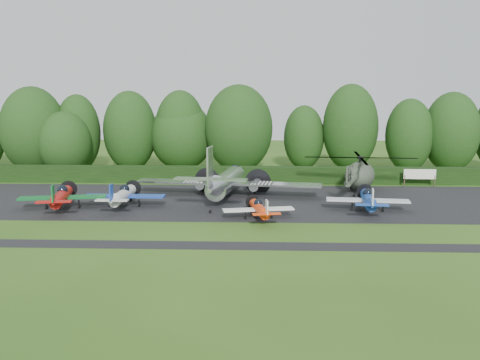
{
  "coord_description": "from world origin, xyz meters",
  "views": [
    {
      "loc": [
        6.39,
        -42.84,
        10.83
      ],
      "look_at": [
        4.42,
        7.94,
        2.5
      ],
      "focal_mm": 40.0,
      "sensor_mm": 36.0,
      "label": 1
    }
  ],
  "objects_px": {
    "light_plane_orange": "(259,209)",
    "light_plane_blue": "(368,199)",
    "light_plane_red": "(62,196)",
    "sign_board": "(420,175)",
    "light_plane_white": "(123,195)",
    "transport_plane": "(226,182)",
    "helicopter": "(360,173)"
  },
  "relations": [
    {
      "from": "light_plane_red",
      "to": "light_plane_white",
      "type": "height_order",
      "value": "light_plane_red"
    },
    {
      "from": "light_plane_white",
      "to": "light_plane_orange",
      "type": "distance_m",
      "value": 13.65
    },
    {
      "from": "light_plane_orange",
      "to": "helicopter",
      "type": "relative_size",
      "value": 0.46
    },
    {
      "from": "transport_plane",
      "to": "light_plane_blue",
      "type": "relative_size",
      "value": 2.48
    },
    {
      "from": "sign_board",
      "to": "light_plane_orange",
      "type": "bearing_deg",
      "value": -138.96
    },
    {
      "from": "helicopter",
      "to": "sign_board",
      "type": "height_order",
      "value": "helicopter"
    },
    {
      "from": "transport_plane",
      "to": "light_plane_blue",
      "type": "bearing_deg",
      "value": -31.71
    },
    {
      "from": "transport_plane",
      "to": "light_plane_blue",
      "type": "xyz_separation_m",
      "value": [
        13.39,
        -5.98,
        -0.55
      ]
    },
    {
      "from": "light_plane_orange",
      "to": "light_plane_blue",
      "type": "bearing_deg",
      "value": 30.16
    },
    {
      "from": "transport_plane",
      "to": "light_plane_orange",
      "type": "relative_size",
      "value": 3.02
    },
    {
      "from": "light_plane_orange",
      "to": "light_plane_blue",
      "type": "relative_size",
      "value": 0.82
    },
    {
      "from": "light_plane_blue",
      "to": "sign_board",
      "type": "height_order",
      "value": "light_plane_blue"
    },
    {
      "from": "transport_plane",
      "to": "light_plane_red",
      "type": "bearing_deg",
      "value": -165.66
    },
    {
      "from": "transport_plane",
      "to": "helicopter",
      "type": "bearing_deg",
      "value": 8.72
    },
    {
      "from": "transport_plane",
      "to": "light_plane_red",
      "type": "height_order",
      "value": "transport_plane"
    },
    {
      "from": "light_plane_orange",
      "to": "light_plane_white",
      "type": "bearing_deg",
      "value": 172.91
    },
    {
      "from": "light_plane_white",
      "to": "sign_board",
      "type": "bearing_deg",
      "value": 21.46
    },
    {
      "from": "light_plane_white",
      "to": "light_plane_blue",
      "type": "height_order",
      "value": "light_plane_white"
    },
    {
      "from": "light_plane_blue",
      "to": "helicopter",
      "type": "relative_size",
      "value": 0.56
    },
    {
      "from": "transport_plane",
      "to": "sign_board",
      "type": "height_order",
      "value": "transport_plane"
    },
    {
      "from": "light_plane_red",
      "to": "light_plane_orange",
      "type": "height_order",
      "value": "light_plane_red"
    },
    {
      "from": "sign_board",
      "to": "light_plane_red",
      "type": "bearing_deg",
      "value": -161.14
    },
    {
      "from": "light_plane_red",
      "to": "light_plane_white",
      "type": "bearing_deg",
      "value": 21.95
    },
    {
      "from": "transport_plane",
      "to": "helicopter",
      "type": "height_order",
      "value": "transport_plane"
    },
    {
      "from": "light_plane_white",
      "to": "helicopter",
      "type": "relative_size",
      "value": 0.57
    },
    {
      "from": "light_plane_white",
      "to": "sign_board",
      "type": "distance_m",
      "value": 33.95
    },
    {
      "from": "light_plane_red",
      "to": "sign_board",
      "type": "height_order",
      "value": "light_plane_red"
    },
    {
      "from": "light_plane_red",
      "to": "light_plane_orange",
      "type": "bearing_deg",
      "value": 0.78
    },
    {
      "from": "light_plane_red",
      "to": "light_plane_orange",
      "type": "xyz_separation_m",
      "value": [
        18.43,
        -3.29,
        -0.29
      ]
    },
    {
      "from": "transport_plane",
      "to": "sign_board",
      "type": "bearing_deg",
      "value": 11.75
    },
    {
      "from": "light_plane_blue",
      "to": "light_plane_white",
      "type": "bearing_deg",
      "value": 171.33
    },
    {
      "from": "light_plane_white",
      "to": "sign_board",
      "type": "relative_size",
      "value": 2.21
    }
  ]
}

